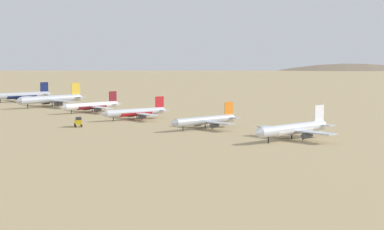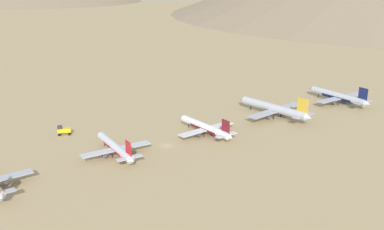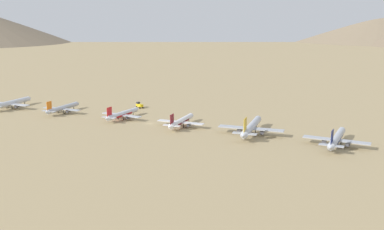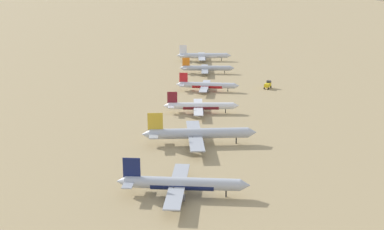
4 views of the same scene
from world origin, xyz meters
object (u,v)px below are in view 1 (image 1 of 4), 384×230
at_px(parked_jet_4, 206,120).
at_px(parked_jet_5, 294,129).
at_px(parked_jet_3, 136,112).
at_px(parked_jet_0, 22,96).
at_px(parked_jet_1, 51,99).
at_px(service_truck, 78,121).
at_px(parked_jet_2, 92,106).

xyz_separation_m(parked_jet_4, parked_jet_5, (-1.59, 40.26, 0.34)).
xyz_separation_m(parked_jet_3, parked_jet_4, (0.06, 43.52, 0.06)).
height_order(parked_jet_0, parked_jet_4, parked_jet_0).
distance_m(parked_jet_0, parked_jet_1, 42.57).
bearing_deg(parked_jet_3, parked_jet_4, 89.92).
relative_size(parked_jet_0, parked_jet_1, 0.91).
height_order(parked_jet_1, parked_jet_3, parked_jet_1).
xyz_separation_m(parked_jet_3, parked_jet_5, (-1.53, 83.78, 0.41)).
bearing_deg(parked_jet_3, parked_jet_5, 91.05).
bearing_deg(service_truck, parked_jet_5, 113.43).
bearing_deg(parked_jet_1, parked_jet_5, 89.15).
distance_m(parked_jet_2, parked_jet_3, 39.54).
xyz_separation_m(parked_jet_2, parked_jet_4, (3.20, 82.93, -0.00)).
relative_size(parked_jet_1, parked_jet_5, 1.14).
height_order(parked_jet_1, parked_jet_2, parked_jet_1).
height_order(parked_jet_3, parked_jet_5, parked_jet_5).
relative_size(parked_jet_0, service_truck, 6.62).
bearing_deg(parked_jet_1, service_truck, 67.36).
bearing_deg(parked_jet_4, parked_jet_2, -92.21).
xyz_separation_m(parked_jet_1, parked_jet_4, (4.00, 122.72, -0.87)).
distance_m(parked_jet_0, service_truck, 134.37).
relative_size(parked_jet_2, parked_jet_3, 1.02).
xyz_separation_m(parked_jet_1, parked_jet_5, (2.41, 162.98, -0.53)).
height_order(parked_jet_1, service_truck, parked_jet_1).
height_order(parked_jet_0, service_truck, parked_jet_0).
bearing_deg(parked_jet_2, service_truck, 52.77).
xyz_separation_m(parked_jet_0, parked_jet_2, (5.11, 82.13, -0.45)).
bearing_deg(service_truck, parked_jet_3, -168.17).
bearing_deg(service_truck, parked_jet_2, -127.23).
bearing_deg(parked_jet_2, parked_jet_5, 89.25).
height_order(parked_jet_2, parked_jet_3, parked_jet_2).
height_order(parked_jet_1, parked_jet_5, parked_jet_1).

